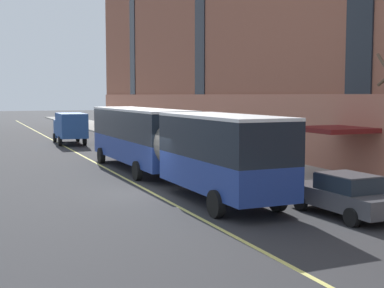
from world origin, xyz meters
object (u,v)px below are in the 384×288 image
object	(u,v)px
parked_car_champagne_0	(117,135)
box_truck	(70,126)
city_bus	(166,140)
parked_car_green_1	(245,169)
parked_car_darkgray_2	(344,195)

from	to	relation	value
parked_car_champagne_0	box_truck	distance (m)	4.21
city_bus	parked_car_green_1	size ratio (longest dim) A/B	4.57
parked_car_green_1	parked_car_champagne_0	bearing A→B (deg)	89.87
box_truck	parked_car_darkgray_2	bearing A→B (deg)	-82.69
parked_car_darkgray_2	box_truck	bearing A→B (deg)	97.31
parked_car_green_1	parked_car_darkgray_2	bearing A→B (deg)	-89.08
city_bus	parked_car_green_1	xyz separation A→B (m)	(3.11, -2.62, -1.30)
parked_car_champagne_0	parked_car_darkgray_2	bearing A→B (deg)	-89.89
parked_car_green_1	box_truck	distance (m)	25.22
parked_car_champagne_0	parked_car_green_1	bearing A→B (deg)	-90.13
parked_car_green_1	box_truck	bearing A→B (deg)	99.16
parked_car_champagne_0	parked_car_darkgray_2	xyz separation A→B (m)	(0.06, -31.46, -0.00)
parked_car_darkgray_2	parked_car_green_1	bearing A→B (deg)	90.92
parked_car_champagne_0	box_truck	bearing A→B (deg)	169.88
parked_car_champagne_0	parked_car_green_1	world-z (taller)	same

